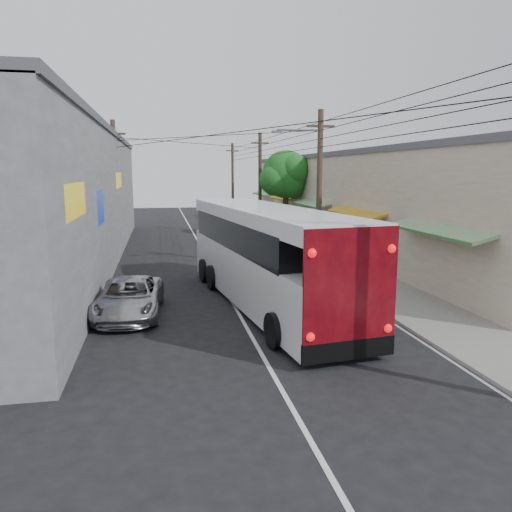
{
  "coord_description": "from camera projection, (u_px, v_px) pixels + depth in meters",
  "views": [
    {
      "loc": [
        -2.66,
        -11.02,
        5.02
      ],
      "look_at": [
        1.1,
        8.46,
        1.65
      ],
      "focal_mm": 35.0,
      "sensor_mm": 36.0,
      "label": 1
    }
  ],
  "objects": [
    {
      "name": "parked_suv",
      "position": [
        277.0,
        245.0,
        28.12
      ],
      "size": [
        3.13,
        6.39,
        1.79
      ],
      "primitive_type": "imported",
      "rotation": [
        0.0,
        0.0,
        -0.1
      ],
      "color": "#A8A7AF",
      "rests_on": "ground"
    },
    {
      "name": "building_right",
      "position": [
        358.0,
        198.0,
        34.83
      ],
      "size": [
        7.09,
        40.0,
        6.25
      ],
      "color": "beige",
      "rests_on": "ground"
    },
    {
      "name": "pedestrian_near",
      "position": [
        344.0,
        243.0,
        28.33
      ],
      "size": [
        0.74,
        0.58,
        1.77
      ],
      "primitive_type": "imported",
      "rotation": [
        0.0,
        0.0,
        2.87
      ],
      "color": "pink",
      "rests_on": "sidewalk"
    },
    {
      "name": "sidewalk",
      "position": [
        304.0,
        248.0,
        32.57
      ],
      "size": [
        3.0,
        80.0,
        0.12
      ],
      "primitive_type": "cube",
      "color": "slate",
      "rests_on": "ground"
    },
    {
      "name": "coach_bus",
      "position": [
        265.0,
        255.0,
        18.69
      ],
      "size": [
        4.3,
        13.09,
        3.71
      ],
      "rotation": [
        0.0,
        0.0,
        0.13
      ],
      "color": "white",
      "rests_on": "ground"
    },
    {
      "name": "jeepney",
      "position": [
        129.0,
        298.0,
        17.47
      ],
      "size": [
        2.46,
        4.84,
        1.31
      ],
      "primitive_type": "imported",
      "rotation": [
        0.0,
        0.0,
        -0.06
      ],
      "color": "#AAA9B0",
      "rests_on": "ground"
    },
    {
      "name": "pedestrian_far",
      "position": [
        338.0,
        253.0,
        25.28
      ],
      "size": [
        0.99,
        0.9,
        1.64
      ],
      "primitive_type": "imported",
      "rotation": [
        0.0,
        0.0,
        2.7
      ],
      "color": "#8DA8CD",
      "rests_on": "sidewalk"
    },
    {
      "name": "ground",
      "position": [
        278.0,
        383.0,
        12.01
      ],
      "size": [
        120.0,
        120.0,
        0.0
      ],
      "primitive_type": "plane",
      "color": "black",
      "rests_on": "ground"
    },
    {
      "name": "parked_car_mid",
      "position": [
        258.0,
        230.0,
        37.72
      ],
      "size": [
        1.72,
        3.87,
        1.29
      ],
      "primitive_type": "imported",
      "rotation": [
        0.0,
        0.0,
        0.05
      ],
      "color": "#2A292F",
      "rests_on": "ground"
    },
    {
      "name": "parked_car_far",
      "position": [
        235.0,
        220.0,
        43.75
      ],
      "size": [
        1.8,
        4.99,
        1.64
      ],
      "primitive_type": "imported",
      "rotation": [
        0.0,
        0.0,
        0.01
      ],
      "color": "black",
      "rests_on": "ground"
    },
    {
      "name": "utility_poles",
      "position": [
        252.0,
        186.0,
        31.57
      ],
      "size": [
        11.8,
        45.28,
        8.0
      ],
      "color": "#473828",
      "rests_on": "ground"
    },
    {
      "name": "building_left",
      "position": [
        51.0,
        197.0,
        27.22
      ],
      "size": [
        7.2,
        36.0,
        7.25
      ],
      "color": "gray",
      "rests_on": "ground"
    },
    {
      "name": "street_tree",
      "position": [
        287.0,
        176.0,
        37.69
      ],
      "size": [
        4.4,
        4.0,
        6.6
      ],
      "color": "#3F2B19",
      "rests_on": "ground"
    }
  ]
}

